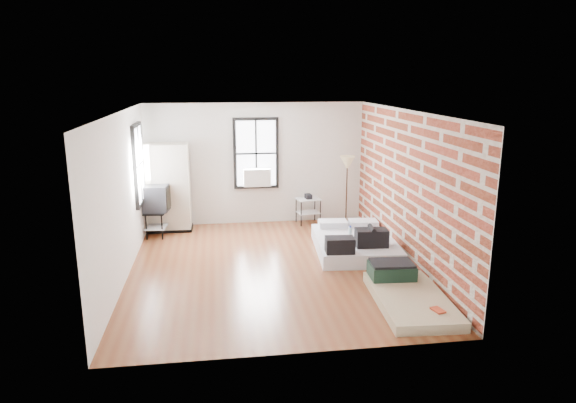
{
  "coord_description": "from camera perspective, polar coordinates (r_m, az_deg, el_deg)",
  "views": [
    {
      "loc": [
        -0.91,
        -8.72,
        3.39
      ],
      "look_at": [
        0.36,
        0.3,
        1.15
      ],
      "focal_mm": 32.0,
      "sensor_mm": 36.0,
      "label": 1
    }
  ],
  "objects": [
    {
      "name": "mattress_main",
      "position": [
        10.23,
        7.43,
        -4.57
      ],
      "size": [
        1.68,
        2.17,
        0.66
      ],
      "rotation": [
        0.0,
        0.0,
        -0.08
      ],
      "color": "white",
      "rests_on": "ground"
    },
    {
      "name": "side_table",
      "position": [
        11.99,
        2.26,
        -0.23
      ],
      "size": [
        0.6,
        0.51,
        0.71
      ],
      "rotation": [
        0.0,
        0.0,
        0.17
      ],
      "color": "black",
      "rests_on": "ground"
    },
    {
      "name": "mattress_bare",
      "position": [
        8.28,
        12.97,
        -9.77
      ],
      "size": [
        1.14,
        2.01,
        0.42
      ],
      "rotation": [
        0.0,
        0.0,
        -0.06
      ],
      "color": "tan",
      "rests_on": "ground"
    },
    {
      "name": "tv_stand",
      "position": [
        11.38,
        -14.41,
        0.27
      ],
      "size": [
        0.63,
        0.84,
        1.12
      ],
      "rotation": [
        0.0,
        0.0,
        -0.12
      ],
      "color": "black",
      "rests_on": "ground"
    },
    {
      "name": "room_shell",
      "position": [
        9.3,
        -0.87,
        3.59
      ],
      "size": [
        5.02,
        6.02,
        2.8
      ],
      "color": "silver",
      "rests_on": "ground"
    },
    {
      "name": "floor_lamp",
      "position": [
        11.93,
        6.61,
        3.91
      ],
      "size": [
        0.34,
        0.34,
        1.59
      ],
      "color": "black",
      "rests_on": "ground"
    },
    {
      "name": "wardrobe",
      "position": [
        11.67,
        -13.18,
        1.5
      ],
      "size": [
        1.0,
        0.59,
        1.95
      ],
      "rotation": [
        0.0,
        0.0,
        -0.03
      ],
      "color": "black",
      "rests_on": "ground"
    },
    {
      "name": "ground",
      "position": [
        9.4,
        -1.96,
        -7.32
      ],
      "size": [
        6.0,
        6.0,
        0.0
      ],
      "primitive_type": "plane",
      "color": "brown",
      "rests_on": "ground"
    }
  ]
}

